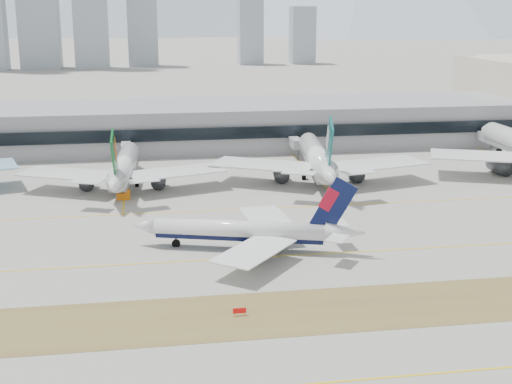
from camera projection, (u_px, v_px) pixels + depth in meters
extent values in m
plane|color=#99978F|center=(282.00, 248.00, 149.06)|extent=(3000.00, 3000.00, 0.00)
cube|color=brown|center=(320.00, 310.00, 118.50)|extent=(360.00, 18.00, 0.06)
cube|color=yellow|center=(287.00, 256.00, 144.28)|extent=(360.00, 0.45, 0.04)
cube|color=yellow|center=(361.00, 380.00, 96.54)|extent=(360.00, 0.45, 0.04)
cube|color=yellow|center=(259.00, 208.00, 177.69)|extent=(360.00, 0.45, 0.04)
cylinder|color=white|center=(239.00, 230.00, 146.94)|extent=(35.09, 14.12, 3.88)
cube|color=black|center=(239.00, 235.00, 147.21)|extent=(34.24, 13.36, 1.75)
cone|color=white|center=(143.00, 226.00, 149.67)|extent=(6.32, 5.30, 3.88)
cone|color=white|center=(345.00, 232.00, 143.92)|extent=(8.68, 6.03, 3.88)
cube|color=white|center=(268.00, 218.00, 156.79)|extent=(10.39, 19.83, 0.23)
cube|color=white|center=(338.00, 223.00, 148.88)|extent=(3.54, 5.49, 0.16)
cylinder|color=#3F4247|center=(256.00, 232.00, 154.17)|extent=(6.51, 4.52, 2.91)
cube|color=#3F4247|center=(256.00, 227.00, 153.87)|extent=(2.44, 1.00, 1.36)
cube|color=white|center=(254.00, 251.00, 136.17)|extent=(18.87, 20.39, 0.23)
cube|color=white|center=(337.00, 238.00, 139.21)|extent=(5.95, 6.43, 0.16)
cylinder|color=#3F4247|center=(246.00, 254.00, 140.42)|extent=(6.51, 4.52, 2.91)
cube|color=#3F4247|center=(246.00, 249.00, 140.12)|extent=(2.44, 1.00, 1.36)
cube|color=#0A1241|center=(334.00, 206.00, 142.87)|extent=(9.27, 3.15, 12.16)
cube|color=#B50C27|center=(329.00, 199.00, 142.67)|extent=(4.27, 1.68, 5.21)
cylinder|color=#3F4247|center=(176.00, 241.00, 149.53)|extent=(0.47, 0.47, 2.33)
cylinder|color=black|center=(176.00, 243.00, 149.66)|extent=(1.87, 1.16, 1.75)
cylinder|color=#3F4247|center=(242.00, 248.00, 145.19)|extent=(0.47, 0.47, 2.33)
cylinder|color=black|center=(242.00, 251.00, 145.31)|extent=(1.87, 1.16, 1.75)
cylinder|color=#3F4247|center=(246.00, 240.00, 150.02)|extent=(0.47, 0.47, 2.33)
cylinder|color=black|center=(246.00, 243.00, 150.14)|extent=(1.87, 1.16, 1.75)
cylinder|color=white|center=(124.00, 165.00, 198.73)|extent=(8.37, 40.89, 5.37)
cube|color=slate|center=(124.00, 170.00, 199.11)|extent=(7.51, 40.02, 2.42)
cone|color=white|center=(131.00, 149.00, 221.28)|extent=(5.82, 6.58, 5.37)
cone|color=white|center=(114.00, 184.00, 174.65)|extent=(6.03, 9.40, 5.37)
cube|color=white|center=(176.00, 172.00, 194.38)|extent=(28.15, 19.11, 0.32)
cube|color=white|center=(143.00, 181.00, 176.75)|extent=(8.24, 5.62, 0.21)
cylinder|color=#3F4247|center=(159.00, 180.00, 197.32)|extent=(4.52, 7.05, 4.03)
cube|color=#3F4247|center=(159.00, 175.00, 196.91)|extent=(0.61, 2.84, 1.88)
cube|color=white|center=(68.00, 174.00, 192.00)|extent=(28.35, 22.00, 0.32)
cube|color=white|center=(86.00, 182.00, 175.61)|extent=(8.45, 6.50, 0.21)
cylinder|color=#3F4247|center=(88.00, 182.00, 195.74)|extent=(4.52, 7.05, 4.03)
cube|color=#3F4247|center=(88.00, 176.00, 195.33)|extent=(0.61, 2.84, 1.88)
cube|color=#0B521E|center=(114.00, 157.00, 175.75)|extent=(1.32, 11.23, 14.40)
cube|color=#CC4B0C|center=(114.00, 149.00, 176.43)|extent=(0.97, 5.09, 6.16)
cylinder|color=#3F4247|center=(130.00, 168.00, 214.69)|extent=(0.64, 0.64, 3.22)
cylinder|color=black|center=(130.00, 170.00, 214.86)|extent=(1.12, 2.48, 2.42)
cylinder|color=#3F4247|center=(112.00, 181.00, 198.45)|extent=(0.64, 0.64, 3.22)
cylinder|color=black|center=(112.00, 184.00, 198.62)|extent=(1.12, 2.48, 2.42)
cylinder|color=#3F4247|center=(137.00, 181.00, 199.02)|extent=(0.64, 0.64, 3.22)
cylinder|color=black|center=(137.00, 183.00, 199.20)|extent=(1.12, 2.48, 2.42)
cylinder|color=white|center=(317.00, 156.00, 207.17)|extent=(11.36, 45.49, 5.97)
cube|color=slate|center=(317.00, 162.00, 207.59)|extent=(10.37, 44.49, 2.68)
cone|color=white|center=(307.00, 140.00, 232.29)|extent=(6.75, 7.56, 5.97)
cone|color=white|center=(330.00, 176.00, 180.35)|extent=(7.13, 10.67, 5.97)
cube|color=white|center=(376.00, 164.00, 201.60)|extent=(31.06, 20.12, 0.36)
cube|color=white|center=(359.00, 172.00, 182.34)|extent=(9.04, 5.91, 0.24)
cylinder|color=#3F4247|center=(355.00, 173.00, 205.12)|extent=(5.35, 8.00, 4.47)
cube|color=#3F4247|center=(355.00, 167.00, 204.66)|extent=(0.82, 3.16, 2.09)
cube|color=white|center=(263.00, 165.00, 200.41)|extent=(31.41, 25.34, 0.36)
cube|color=white|center=(299.00, 173.00, 181.77)|extent=(9.42, 7.50, 0.24)
cylinder|color=#3F4247|center=(281.00, 173.00, 204.32)|extent=(5.35, 8.00, 4.47)
cube|color=#3F4247|center=(281.00, 167.00, 203.87)|extent=(0.82, 3.16, 2.09)
cube|color=#145857|center=(329.00, 146.00, 181.57)|extent=(2.04, 12.45, 16.00)
cube|color=#ACB2B5|center=(329.00, 138.00, 182.34)|extent=(1.33, 5.66, 6.85)
cylinder|color=#3F4247|center=(310.00, 160.00, 224.95)|extent=(0.72, 0.72, 3.58)
cylinder|color=black|center=(310.00, 162.00, 225.14)|extent=(1.36, 2.79, 2.68)
cylinder|color=#3F4247|center=(304.00, 173.00, 207.03)|extent=(0.72, 0.72, 3.58)
cylinder|color=black|center=(304.00, 176.00, 207.22)|extent=(1.36, 2.79, 2.68)
cylinder|color=#3F4247|center=(330.00, 173.00, 207.32)|extent=(0.72, 0.72, 3.58)
cylinder|color=black|center=(330.00, 176.00, 207.51)|extent=(1.36, 2.79, 2.68)
cone|color=white|center=(486.00, 130.00, 245.84)|extent=(6.76, 7.80, 6.71)
cube|color=white|center=(487.00, 156.00, 208.20)|extent=(35.40, 25.61, 0.40)
cylinder|color=#3F4247|center=(500.00, 165.00, 213.31)|extent=(5.09, 8.49, 5.03)
cube|color=#3F4247|center=(501.00, 159.00, 212.80)|extent=(0.53, 3.53, 2.35)
cylinder|color=#3F4247|center=(499.00, 151.00, 237.70)|extent=(0.81, 0.81, 4.03)
cylinder|color=black|center=(499.00, 153.00, 237.92)|extent=(1.19, 3.03, 3.02)
cube|color=gray|center=(221.00, 124.00, 256.95)|extent=(280.00, 42.00, 15.00)
cube|color=black|center=(228.00, 133.00, 236.30)|extent=(280.00, 1.20, 4.00)
cube|color=beige|center=(482.00, 93.00, 291.22)|extent=(2.00, 57.00, 27.90)
cube|color=red|center=(239.00, 311.00, 116.21)|extent=(2.20, 0.15, 0.90)
cylinder|color=orange|center=(235.00, 315.00, 116.25)|extent=(0.10, 0.10, 0.50)
cylinder|color=orange|center=(244.00, 314.00, 116.50)|extent=(0.10, 0.10, 0.50)
cube|color=orange|center=(123.00, 196.00, 185.94)|extent=(3.50, 2.00, 1.80)
cube|color=orange|center=(128.00, 191.00, 185.82)|extent=(1.20, 1.80, 1.00)
cylinder|color=black|center=(119.00, 199.00, 185.14)|extent=(0.70, 0.30, 0.70)
cylinder|color=black|center=(119.00, 197.00, 186.66)|extent=(0.70, 0.30, 0.70)
cylinder|color=black|center=(128.00, 199.00, 185.50)|extent=(0.70, 0.30, 0.70)
cylinder|color=black|center=(128.00, 197.00, 187.03)|extent=(0.70, 0.30, 0.70)
cube|color=#8F99A3|center=(39.00, 17.00, 557.20)|extent=(30.00, 27.00, 80.00)
cube|color=#8F99A3|center=(142.00, 23.00, 580.28)|extent=(24.00, 21.60, 70.00)
cube|color=#8F99A3|center=(250.00, 31.00, 600.76)|extent=(20.00, 18.00, 55.00)
cube|color=#8F99A3|center=(302.00, 35.00, 608.55)|extent=(20.00, 18.00, 48.00)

